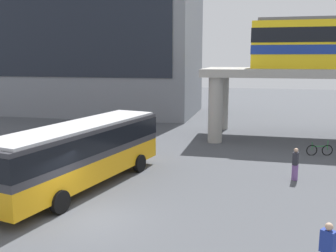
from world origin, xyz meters
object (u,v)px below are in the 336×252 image
station_building (91,42)px  bicycle_green (320,150)px  bus_main (82,148)px  pedestrian_by_bike_rack (295,165)px  pedestrian_at_kerb (119,141)px

station_building → bicycle_green: 29.33m
bus_main → pedestrian_by_bike_rack: bearing=18.9°
bicycle_green → pedestrian_by_bike_rack: pedestrian_by_bike_rack is taller
pedestrian_at_kerb → bus_main: bearing=-83.6°
bus_main → bicycle_green: bearing=36.9°
bus_main → pedestrian_at_kerb: bus_main is taller
bus_main → bicycle_green: 15.82m
station_building → bus_main: 28.22m
bicycle_green → pedestrian_at_kerb: 13.57m
station_building → pedestrian_at_kerb: 21.82m
station_building → bicycle_green: bearing=-34.2°
pedestrian_by_bike_rack → station_building: bearing=134.4°
bus_main → bicycle_green: (12.58, 9.45, -1.63)m
station_building → pedestrian_at_kerb: bearing=-60.9°
pedestrian_at_kerb → pedestrian_by_bike_rack: 11.95m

